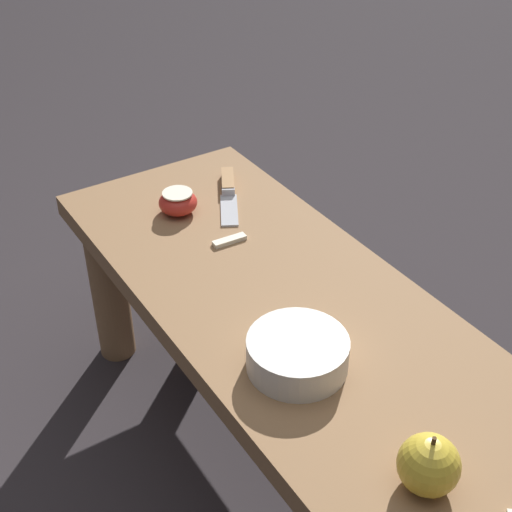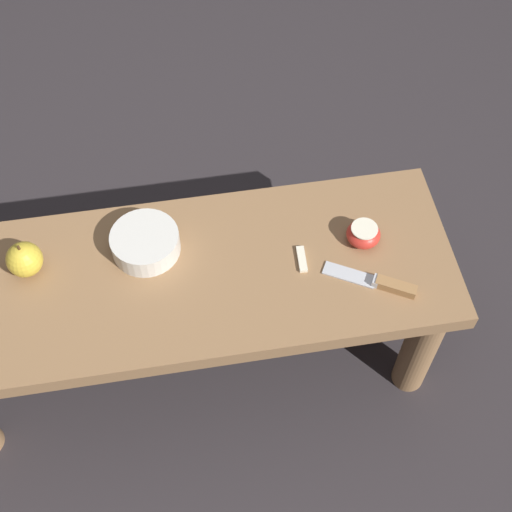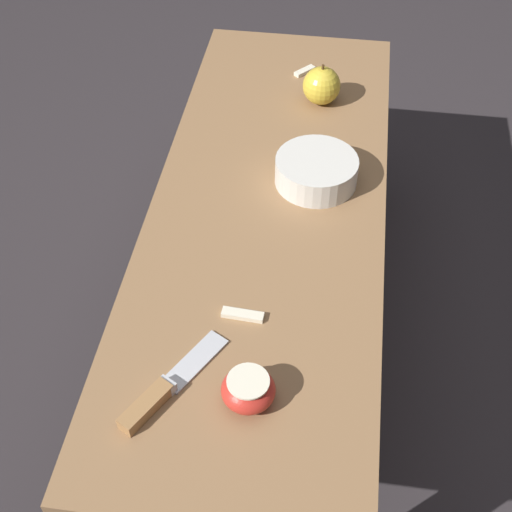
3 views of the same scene
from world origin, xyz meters
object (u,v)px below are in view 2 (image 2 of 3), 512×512
Objects in this scene: knife at (383,283)px; apple_cut at (363,234)px; apple_whole at (24,259)px; wooden_bench at (187,294)px; bowl at (145,243)px.

apple_cut is at bearing -54.03° from knife.
wooden_bench is at bearing 168.50° from apple_whole.
wooden_bench is 0.15m from bowl.
apple_whole reaches higher than bowl.
bowl is (0.47, -0.17, 0.02)m from knife.
knife is at bearing 166.93° from wooden_bench.
apple_whole reaches higher than apple_cut.
apple_cut reaches higher than wooden_bench.
knife reaches higher than wooden_bench.
apple_cut is at bearing 173.61° from bowl.
knife is 1.27× the size of bowl.
knife is at bearing 167.62° from apple_whole.
wooden_bench is 15.69× the size of apple_cut.
apple_whole is 1.16× the size of apple_cut.
wooden_bench is at bearing 3.58° from apple_cut.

